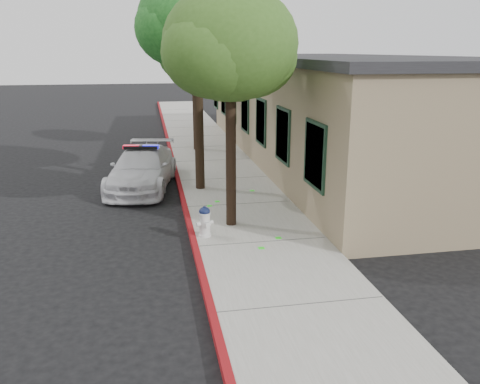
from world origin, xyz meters
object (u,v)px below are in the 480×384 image
object	(u,v)px
fire_hydrant	(205,221)
street_tree_far	(195,56)
police_car	(142,168)
street_tree_mid	(197,26)
street_tree_near	(231,49)
clapboard_building	(333,109)

from	to	relation	value
fire_hydrant	street_tree_far	bearing A→B (deg)	68.48
police_car	street_tree_mid	xyz separation A→B (m)	(1.85, -0.86, 4.48)
street_tree_near	street_tree_far	xyz separation A→B (m)	(0.12, 10.05, -0.26)
clapboard_building	fire_hydrant	xyz separation A→B (m)	(-6.34, -8.40, -1.60)
clapboard_building	street_tree_far	distance (m)	6.30
street_tree_far	fire_hydrant	bearing A→B (deg)	-94.71
street_tree_mid	street_tree_far	world-z (taller)	street_tree_mid
clapboard_building	street_tree_far	size ratio (longest dim) A/B	3.86
street_tree_far	street_tree_mid	bearing A→B (deg)	-94.63
street_tree_near	street_tree_mid	bearing A→B (deg)	96.34
police_car	street_tree_far	distance (m)	7.01
clapboard_building	street_tree_mid	size ratio (longest dim) A/B	3.15
street_tree_mid	street_tree_far	size ratio (longest dim) A/B	1.23
fire_hydrant	street_tree_far	distance (m)	11.42
clapboard_building	police_car	xyz separation A→B (m)	(-7.82, -3.18, -1.46)
police_car	street_tree_near	bearing A→B (deg)	-52.85
police_car	street_tree_near	size ratio (longest dim) A/B	0.84
fire_hydrant	street_tree_mid	xyz separation A→B (m)	(0.37, 4.35, 4.62)
police_car	street_tree_mid	size ratio (longest dim) A/B	0.73
clapboard_building	fire_hydrant	distance (m)	10.64
fire_hydrant	street_tree_near	world-z (taller)	street_tree_near
police_car	street_tree_far	bearing A→B (deg)	77.36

